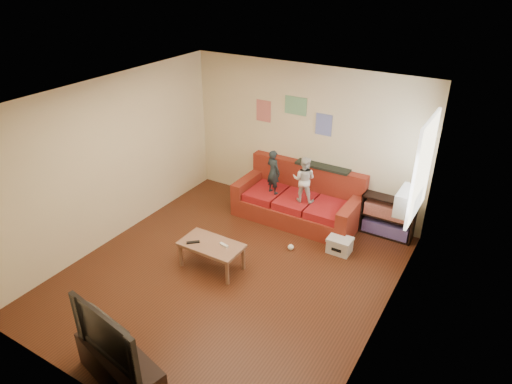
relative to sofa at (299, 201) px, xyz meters
The scene contains 17 objects.
room_shell 2.32m from the sofa, 94.12° to the right, with size 4.52×5.02×2.72m.
sofa is the anchor object (origin of this frame).
child_a 0.73m from the sofa, 158.71° to the right, with size 0.30×0.20×0.82m, color #1D262A.
child_b 0.60m from the sofa, 50.03° to the right, with size 0.40×0.31×0.83m, color silver.
coffee_table 2.11m from the sofa, 102.83° to the right, with size 0.96×0.53×0.43m.
remote 2.30m from the sofa, 108.26° to the right, with size 0.20×0.05×0.02m, color black.
game_controller 2.03m from the sofa, 97.62° to the right, with size 0.15×0.04×0.03m, color silver.
bookshelf 1.57m from the sofa, ahead, with size 0.89×0.27×0.71m.
window 2.49m from the sofa, 11.63° to the right, with size 0.04×1.08×1.48m, color white.
ac_unit 2.13m from the sofa, 12.33° to the right, with size 0.28×0.55×0.35m, color #B7B2A3.
artwork_left 1.78m from the sofa, 157.76° to the left, with size 0.30×0.01×0.40m, color #D87266.
artwork_center 1.71m from the sofa, 130.54° to the left, with size 0.42×0.01×0.32m, color #72B27F.
artwork_right 1.44m from the sofa, 63.89° to the left, with size 0.30×0.01×0.38m, color #727FCC.
file_box 1.27m from the sofa, 32.10° to the right, with size 0.39×0.29×0.27m.
tv_stand 4.33m from the sofa, 90.97° to the right, with size 1.22×0.41×0.46m, color black.
television 4.35m from the sofa, 90.97° to the right, with size 1.10×0.15×0.63m, color black.
tissue 1.12m from the sofa, 70.50° to the right, with size 0.10×0.10×0.10m, color white.
Camera 1 is at (3.21, -4.54, 4.31)m, focal length 32.00 mm.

